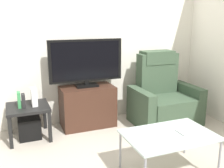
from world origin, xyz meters
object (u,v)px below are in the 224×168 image
recliner_armchair (163,98)px  side_table (28,111)px  coffee_table (169,137)px  book_leftmost (19,100)px  television (86,62)px  cell_phone (183,133)px  subwoofer_box (29,128)px  book_middle (23,100)px  game_console (34,97)px  tv_stand (88,106)px

recliner_armchair → side_table: (-1.98, 0.16, 0.00)m
coffee_table → book_leftmost: bearing=134.7°
television → book_leftmost: television is taller
coffee_table → cell_phone: size_ratio=6.00×
television → subwoofer_box: bearing=-171.5°
side_table → book_middle: book_middle is taller
television → book_leftmost: (-0.95, -0.15, -0.41)m
subwoofer_box → side_table: bearing=90.0°
television → recliner_armchair: bearing=-14.2°
book_leftmost → game_console: size_ratio=0.90×
tv_stand → recliner_armchair: 1.16m
subwoofer_box → book_leftmost: book_leftmost is taller
television → cell_phone: 1.73m
coffee_table → cell_phone: bearing=-12.4°
subwoofer_box → cell_phone: cell_phone is taller
game_console → side_table: bearing=-173.7°
game_console → tv_stand: bearing=7.4°
recliner_armchair → subwoofer_box: 2.00m
book_leftmost → game_console: bearing=9.0°
side_table → game_console: (0.09, 0.01, 0.18)m
tv_stand → book_leftmost: 0.99m
recliner_armchair → coffee_table: size_ratio=1.20×
book_middle → game_console: game_console is taller
side_table → book_leftmost: (-0.10, -0.02, 0.17)m
subwoofer_box → coffee_table: 1.90m
tv_stand → television: 0.66m
tv_stand → side_table: 0.86m
cell_phone → coffee_table: bearing=167.3°
book_middle → subwoofer_box: bearing=22.6°
tv_stand → game_console: 0.81m
book_leftmost → tv_stand: bearing=7.7°
coffee_table → game_console: bearing=129.8°
recliner_armchair → side_table: 1.98m
recliner_armchair → game_console: 1.90m
recliner_armchair → cell_phone: 1.40m
book_leftmost → book_middle: 0.05m
recliner_armchair → side_table: size_ratio=2.00×
television → cell_phone: (0.55, -1.55, -0.53)m
recliner_armchair → book_leftmost: size_ratio=5.27×
tv_stand → book_middle: (-0.90, -0.13, 0.23)m
television → side_table: size_ratio=1.98×
tv_stand → coffee_table: tv_stand is taller
television → subwoofer_box: 1.19m
recliner_armchair → book_middle: size_ratio=6.21×
side_table → coffee_table: 1.88m
recliner_armchair → book_leftmost: bearing=179.9°
side_table → cell_phone: 2.00m
television → side_table: 1.04m
book_middle → television: bearing=9.3°
television → subwoofer_box: size_ratio=3.75×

